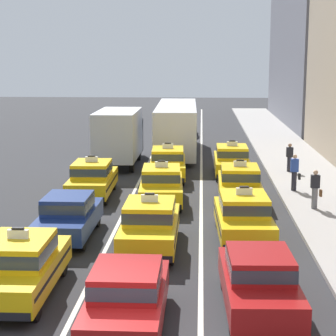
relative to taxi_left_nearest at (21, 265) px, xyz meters
name	(u,v)px	position (x,y,z in m)	size (l,w,h in m)	color
lane_stripe_left_center	(142,175)	(1.63, 16.83, -0.87)	(0.14, 80.00, 0.01)	silver
lane_stripe_center_right	(201,175)	(4.83, 16.83, -0.87)	(0.14, 80.00, 0.01)	silver
sidewalk_curb	(325,197)	(10.43, 11.83, -0.80)	(4.00, 90.00, 0.15)	#9E9993
taxi_left_nearest	(21,265)	(0.00, 0.00, 0.00)	(1.86, 4.58, 1.96)	black
sedan_left_second	(69,215)	(0.14, 5.27, -0.03)	(1.76, 4.30, 1.58)	black
taxi_left_third	(92,178)	(-0.14, 11.53, 0.00)	(1.90, 4.59, 1.96)	black
box_truck_left_fourth	(120,135)	(0.00, 19.90, 0.90)	(2.32, 6.97, 3.27)	black
sedan_center_nearest	(127,296)	(3.09, -1.83, -0.03)	(1.76, 4.30, 1.58)	black
taxi_center_second	(150,224)	(3.12, 4.20, 0.00)	(1.84, 4.57, 1.96)	black
taxi_center_third	(161,184)	(3.10, 10.43, 0.00)	(2.01, 4.63, 1.96)	black
taxi_center_fourth	(168,163)	(3.08, 15.68, 0.00)	(1.98, 4.62, 1.96)	black
bus_center_fifth	(177,126)	(3.19, 24.18, 0.94)	(2.72, 11.25, 3.22)	black
sedan_center_sixth	(183,125)	(3.33, 33.50, -0.03)	(1.80, 4.32, 1.58)	black
sedan_right_nearest	(259,279)	(6.29, -0.60, -0.03)	(1.92, 4.36, 1.58)	black
taxi_right_second	(243,216)	(6.31, 5.41, 0.00)	(1.97, 4.62, 1.96)	black
taxi_right_third	(239,183)	(6.50, 10.79, 0.00)	(1.87, 4.58, 1.96)	black
taxi_right_fourth	(232,160)	(6.45, 16.75, 0.00)	(1.83, 4.56, 1.96)	black
pedestrian_near_crosswalk	(290,157)	(9.62, 17.45, 0.05)	(0.36, 0.24, 1.55)	#23232D
pedestrian_by_storefront	(295,172)	(9.18, 12.75, 0.14)	(0.47, 0.24, 1.72)	#23232D
pedestrian_trailing	(315,189)	(9.53, 9.41, 0.09)	(0.47, 0.24, 1.63)	slate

